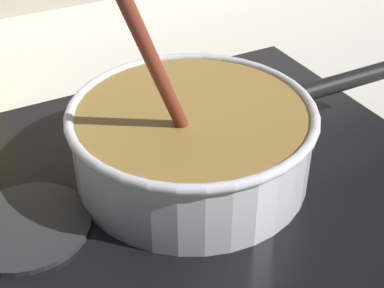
{
  "coord_description": "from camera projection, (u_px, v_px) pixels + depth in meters",
  "views": [
    {
      "loc": [
        -0.26,
        -0.27,
        0.41
      ],
      "look_at": [
        -0.02,
        0.18,
        0.05
      ],
      "focal_mm": 52.71,
      "sensor_mm": 36.0,
      "label": 1
    }
  ],
  "objects": [
    {
      "name": "spare_burner",
      "position": [
        26.0,
        226.0,
        0.57
      ],
      "size": [
        0.13,
        0.13,
        0.01
      ],
      "primitive_type": "cylinder",
      "color": "#262628",
      "rests_on": "hob_plate"
    },
    {
      "name": "hob_plate",
      "position": [
        192.0,
        178.0,
        0.65
      ],
      "size": [
        0.56,
        0.48,
        0.01
      ],
      "primitive_type": "cube",
      "color": "black",
      "rests_on": "ground"
    },
    {
      "name": "burner_ring",
      "position": [
        192.0,
        171.0,
        0.65
      ],
      "size": [
        0.19,
        0.19,
        0.01
      ],
      "primitive_type": "torus",
      "color": "#592D0C",
      "rests_on": "hob_plate"
    },
    {
      "name": "cooking_pan",
      "position": [
        193.0,
        140.0,
        0.62
      ],
      "size": [
        0.42,
        0.27,
        0.28
      ],
      "color": "silver",
      "rests_on": "hob_plate"
    }
  ]
}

